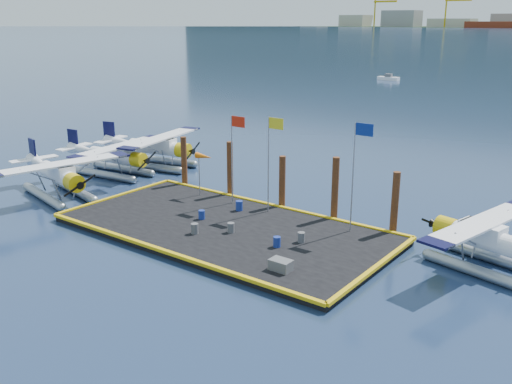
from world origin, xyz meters
TOP-DOWN VIEW (x-y plane):
  - ground at (0.00, 0.00)m, footprint 4000.00×4000.00m
  - dock at (0.00, 0.00)m, footprint 20.00×10.00m
  - dock_bumpers at (0.00, 0.00)m, footprint 20.25×10.25m
  - seaplane_a at (-13.81, -1.87)m, footprint 9.36×10.16m
  - seaplane_b at (-15.50, 4.65)m, footprint 8.81×9.72m
  - seaplane_c at (-14.76, 8.65)m, footprint 9.51×10.35m
  - seaplane_d at (14.29, 3.88)m, footprint 8.85×9.62m
  - drum_0 at (-1.96, 0.08)m, footprint 0.41×0.41m
  - drum_1 at (0.98, -0.62)m, footprint 0.42×0.42m
  - drum_2 at (4.42, -0.82)m, footprint 0.41×0.41m
  - drum_3 at (-0.59, -2.05)m, footprint 0.44×0.44m
  - drum_4 at (5.12, 0.57)m, footprint 0.41×0.41m
  - drum_5 at (-1.13, 2.82)m, footprint 0.46×0.46m
  - crate at (6.32, -3.21)m, footprint 1.11×0.74m
  - flagpole_red at (-2.29, 3.80)m, footprint 1.14×0.08m
  - flagpole_yellow at (0.70, 3.80)m, footprint 1.14×0.08m
  - flagpole_blue at (6.70, 3.80)m, footprint 1.14×0.08m
  - windsock at (-5.03, 3.80)m, footprint 1.40×0.44m
  - piling_0 at (-8.50, 5.40)m, footprint 0.44×0.44m
  - piling_1 at (-4.00, 5.40)m, footprint 0.44×0.44m
  - piling_2 at (0.50, 5.40)m, footprint 0.44×0.44m
  - piling_3 at (4.50, 5.40)m, footprint 0.44×0.44m
  - piling_4 at (8.50, 5.40)m, footprint 0.44×0.44m

SIDE VIEW (x-z plane):
  - ground at x=0.00m, z-range 0.00..0.00m
  - dock at x=0.00m, z-range 0.00..0.40m
  - dock_bumpers at x=0.00m, z-range 0.40..0.58m
  - crate at x=6.32m, z-range 0.40..0.96m
  - drum_0 at x=-1.96m, z-range 0.40..0.97m
  - drum_4 at x=5.12m, z-range 0.40..0.98m
  - drum_2 at x=4.42m, z-range 0.40..0.98m
  - drum_1 at x=0.98m, z-range 0.40..0.99m
  - drum_3 at x=-0.59m, z-range 0.40..1.02m
  - drum_5 at x=-1.13m, z-range 0.40..1.05m
  - seaplane_d at x=14.29m, z-range -0.22..3.19m
  - seaplane_b at x=-15.50m, z-range -0.22..3.22m
  - seaplane_a at x=-13.81m, z-range -0.23..3.37m
  - seaplane_c at x=-14.76m, z-range -0.24..3.43m
  - piling_2 at x=0.50m, z-range 0.00..3.80m
  - piling_0 at x=-8.50m, z-range 0.00..4.00m
  - piling_4 at x=8.50m, z-range 0.00..4.00m
  - piling_1 at x=-4.00m, z-range 0.00..4.20m
  - piling_3 at x=4.50m, z-range 0.00..4.30m
  - windsock at x=-5.03m, z-range 1.67..4.79m
  - flagpole_red at x=-2.29m, z-range 1.40..7.40m
  - flagpole_yellow at x=0.70m, z-range 1.41..7.61m
  - flagpole_blue at x=6.70m, z-range 1.44..7.94m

